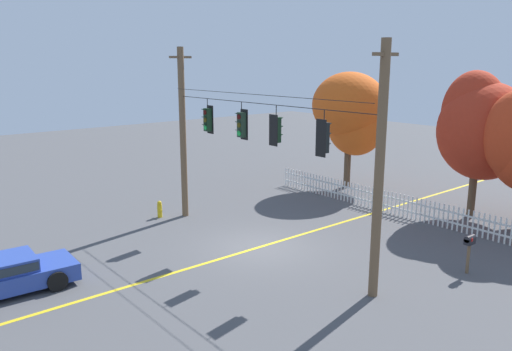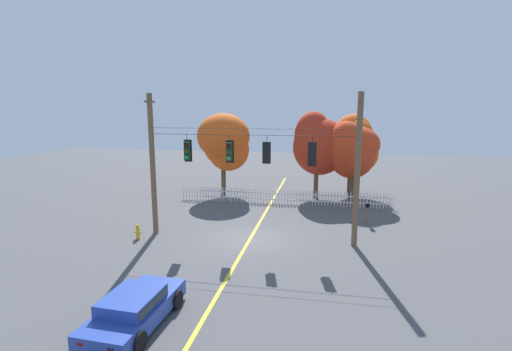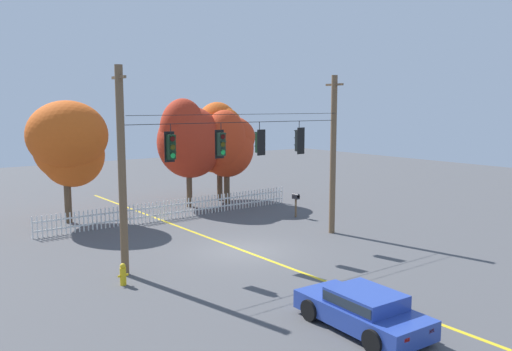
{
  "view_description": "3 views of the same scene",
  "coord_description": "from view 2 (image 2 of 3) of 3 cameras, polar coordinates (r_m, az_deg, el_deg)",
  "views": [
    {
      "loc": [
        14.26,
        -12.05,
        7.07
      ],
      "look_at": [
        0.6,
        -0.69,
        3.08
      ],
      "focal_mm": 35.48,
      "sensor_mm": 36.0,
      "label": 1
    },
    {
      "loc": [
        3.8,
        -18.78,
        6.94
      ],
      "look_at": [
        0.34,
        -0.07,
        3.5
      ],
      "focal_mm": 26.12,
      "sensor_mm": 36.0,
      "label": 2
    },
    {
      "loc": [
        -13.03,
        -18.17,
        6.28
      ],
      "look_at": [
        0.55,
        -0.21,
        3.29
      ],
      "focal_mm": 36.95,
      "sensor_mm": 36.0,
      "label": 3
    }
  ],
  "objects": [
    {
      "name": "traffic_signal_eastbound_side",
      "position": [
        19.55,
        -4.11,
        3.67
      ],
      "size": [
        0.43,
        0.38,
        1.48
      ],
      "color": "black"
    },
    {
      "name": "traffic_signal_northbound_primary",
      "position": [
        18.92,
        8.6,
        3.3
      ],
      "size": [
        0.43,
        0.38,
        1.52
      ],
      "color": "black"
    },
    {
      "name": "lane_centerline_stripe",
      "position": [
        20.38,
        -0.91,
        -9.65
      ],
      "size": [
        0.16,
        36.0,
        0.01
      ],
      "primitive_type": "cube",
      "color": "gold",
      "rests_on": "ground"
    },
    {
      "name": "fire_hydrant",
      "position": [
        21.27,
        -17.65,
        -8.18
      ],
      "size": [
        0.38,
        0.22,
        0.79
      ],
      "color": "gold",
      "rests_on": "ground"
    },
    {
      "name": "autumn_maple_near_fence",
      "position": [
        30.16,
        -4.91,
        5.22
      ],
      "size": [
        4.22,
        4.01,
        6.57
      ],
      "color": "brown",
      "rests_on": "ground"
    },
    {
      "name": "autumn_maple_mid",
      "position": [
        29.31,
        9.35,
        4.81
      ],
      "size": [
        4.15,
        4.02,
        6.74
      ],
      "color": "brown",
      "rests_on": "ground"
    },
    {
      "name": "traffic_signal_northbound_secondary",
      "position": [
        20.25,
        -10.48,
        3.74
      ],
      "size": [
        0.43,
        0.38,
        1.49
      ],
      "color": "black"
    },
    {
      "name": "white_picket_fence",
      "position": [
        27.41,
        4.2,
        -3.29
      ],
      "size": [
        15.49,
        0.06,
        1.07
      ],
      "color": "white",
      "rests_on": "ground"
    },
    {
      "name": "autumn_maple_far_west",
      "position": [
        30.13,
        14.81,
        4.29
      ],
      "size": [
        3.74,
        3.77,
        6.53
      ],
      "color": "brown",
      "rests_on": "ground"
    },
    {
      "name": "parked_car",
      "position": [
        13.31,
        -18.12,
        -18.73
      ],
      "size": [
        2.06,
        4.12,
        1.15
      ],
      "color": "#28429E",
      "rests_on": "ground"
    },
    {
      "name": "autumn_oak_far_east",
      "position": [
        28.79,
        14.3,
        4.0
      ],
      "size": [
        3.98,
        3.59,
        6.03
      ],
      "color": "brown",
      "rests_on": "ground"
    },
    {
      "name": "ground",
      "position": [
        20.38,
        -0.91,
        -9.66
      ],
      "size": [
        80.0,
        80.0,
        0.0
      ],
      "primitive_type": "plane",
      "color": "#4C4C4F"
    },
    {
      "name": "signal_support_span",
      "position": [
        19.4,
        -0.94,
        1.35
      ],
      "size": [
        11.17,
        1.1,
        7.74
      ],
      "color": "brown",
      "rests_on": "ground"
    },
    {
      "name": "traffic_signal_southbound_primary",
      "position": [
        19.13,
        1.68,
        3.54
      ],
      "size": [
        0.43,
        0.38,
        1.45
      ],
      "color": "black"
    },
    {
      "name": "roadside_mailbox",
      "position": [
        23.53,
        16.67,
        -4.54
      ],
      "size": [
        0.25,
        0.44,
        1.37
      ],
      "color": "brown",
      "rests_on": "ground"
    }
  ]
}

